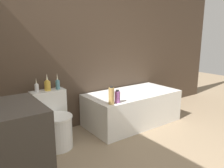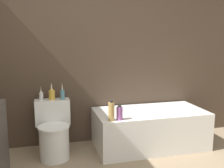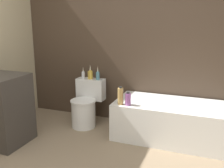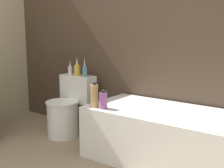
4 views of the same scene
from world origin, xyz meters
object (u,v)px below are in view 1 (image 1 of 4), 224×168
at_px(vase_gold, 37,87).
at_px(shampoo_bottle_short, 117,97).
at_px(vase_bronze, 58,84).
at_px(toilet, 55,122).
at_px(shampoo_bottle_tall, 111,96).
at_px(bathtub, 132,107).
at_px(vase_silver, 47,85).

height_order(vase_gold, shampoo_bottle_short, vase_gold).
relative_size(vase_gold, vase_bronze, 0.82).
height_order(toilet, shampoo_bottle_tall, shampoo_bottle_tall).
xyz_separation_m(vase_bronze, shampoo_bottle_short, (0.62, -0.45, -0.17)).
bearing_deg(shampoo_bottle_tall, bathtub, 25.14).
bearing_deg(vase_bronze, shampoo_bottle_tall, -41.55).
distance_m(vase_silver, shampoo_bottle_tall, 0.81).
xyz_separation_m(vase_gold, shampoo_bottle_tall, (0.77, -0.49, -0.13)).
bearing_deg(bathtub, vase_silver, 171.28).
bearing_deg(shampoo_bottle_tall, toilet, 155.01).
xyz_separation_m(toilet, vase_gold, (-0.13, 0.19, 0.43)).
height_order(vase_bronze, shampoo_bottle_tall, vase_bronze).
height_order(vase_bronze, shampoo_bottle_short, vase_bronze).
bearing_deg(vase_bronze, vase_silver, 174.16).
relative_size(bathtub, vase_bronze, 6.78).
bearing_deg(vase_silver, bathtub, -8.72).
bearing_deg(toilet, shampoo_bottle_tall, -24.99).
relative_size(vase_silver, vase_bronze, 1.03).
height_order(vase_gold, shampoo_bottle_tall, vase_gold).
bearing_deg(vase_gold, vase_silver, -8.60).
bearing_deg(vase_bronze, shampoo_bottle_short, -36.40).
height_order(shampoo_bottle_tall, shampoo_bottle_short, shampoo_bottle_tall).
height_order(vase_silver, shampoo_bottle_tall, vase_silver).
distance_m(bathtub, toilet, 1.25).
relative_size(vase_bronze, shampoo_bottle_short, 1.24).
height_order(bathtub, vase_silver, vase_silver).
xyz_separation_m(vase_silver, shampoo_bottle_tall, (0.65, -0.47, -0.14)).
distance_m(toilet, vase_gold, 0.48).
distance_m(vase_silver, vase_bronze, 0.13).
height_order(toilet, vase_silver, vase_silver).
xyz_separation_m(vase_gold, vase_silver, (0.13, -0.02, 0.02)).
xyz_separation_m(toilet, vase_bronze, (0.13, 0.16, 0.44)).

